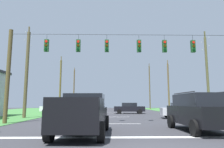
% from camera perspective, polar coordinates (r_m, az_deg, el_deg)
% --- Properties ---
extents(stop_bar_stripe, '(15.20, 0.45, 0.01)m').
position_cam_1_polar(stop_bar_stripe, '(9.48, 6.03, -17.03)').
color(stop_bar_stripe, white).
rests_on(stop_bar_stripe, ground).
extents(lane_dash_0, '(2.50, 0.15, 0.01)m').
position_cam_1_polar(lane_dash_0, '(15.41, 3.17, -13.56)').
color(lane_dash_0, white).
rests_on(lane_dash_0, ground).
extents(lane_dash_1, '(2.50, 0.15, 0.01)m').
position_cam_1_polar(lane_dash_1, '(22.68, 1.75, -11.78)').
color(lane_dash_1, white).
rests_on(lane_dash_1, ground).
extents(lane_dash_2, '(2.50, 0.15, 0.01)m').
position_cam_1_polar(lane_dash_2, '(31.12, 0.94, -10.76)').
color(lane_dash_2, white).
rests_on(lane_dash_2, ground).
extents(overhead_signal_span, '(18.06, 0.31, 7.11)m').
position_cam_1_polar(overhead_signal_span, '(15.72, 3.61, 1.85)').
color(overhead_signal_span, brown).
rests_on(overhead_signal_span, ground).
extents(pickup_truck, '(2.48, 5.48, 1.95)m').
position_cam_1_polar(pickup_truck, '(10.14, -7.92, -10.93)').
color(pickup_truck, black).
rests_on(pickup_truck, ground).
extents(suv_black, '(2.30, 4.84, 2.05)m').
position_cam_1_polar(suv_black, '(12.05, 22.94, -9.46)').
color(suv_black, black).
rests_on(suv_black, ground).
extents(distant_car_crossing_white, '(4.37, 2.16, 1.52)m').
position_cam_1_polar(distant_car_crossing_white, '(31.56, -15.18, -9.02)').
color(distant_car_crossing_white, silver).
rests_on(distant_car_crossing_white, ground).
extents(distant_car_oncoming, '(4.37, 2.16, 1.52)m').
position_cam_1_polar(distant_car_oncoming, '(29.75, 4.77, -9.35)').
color(distant_car_oncoming, black).
rests_on(distant_car_oncoming, ground).
extents(distant_car_far_parked, '(4.44, 2.32, 1.52)m').
position_cam_1_polar(distant_car_far_parked, '(21.52, 19.17, -9.46)').
color(distant_car_far_parked, silver).
rests_on(distant_car_far_parked, ground).
extents(utility_pole_mid_right, '(0.26, 1.87, 9.42)m').
position_cam_1_polar(utility_pole_mid_right, '(24.56, 24.85, 0.21)').
color(utility_pole_mid_right, brown).
rests_on(utility_pole_mid_right, ground).
extents(utility_pole_far_right, '(0.29, 1.83, 9.39)m').
position_cam_1_polar(utility_pole_far_right, '(39.02, 15.36, -3.29)').
color(utility_pole_far_right, brown).
rests_on(utility_pole_far_right, ground).
extents(utility_pole_near_left, '(0.28, 1.89, 11.51)m').
position_cam_1_polar(utility_pole_near_left, '(52.85, 10.38, -3.27)').
color(utility_pole_near_left, brown).
rests_on(utility_pole_near_left, ground).
extents(utility_pole_far_left, '(0.33, 1.94, 9.50)m').
position_cam_1_polar(utility_pole_far_left, '(22.88, -22.55, 0.60)').
color(utility_pole_far_left, brown).
rests_on(utility_pole_far_left, ground).
extents(utility_pole_distant_right, '(0.31, 1.88, 9.78)m').
position_cam_1_polar(utility_pole_distant_right, '(37.41, -14.12, -2.89)').
color(utility_pole_distant_right, brown).
rests_on(utility_pole_distant_right, ground).
extents(utility_pole_distant_left, '(0.29, 1.62, 10.30)m').
position_cam_1_polar(utility_pole_distant_left, '(52.04, -10.49, -3.99)').
color(utility_pole_distant_left, brown).
rests_on(utility_pole_distant_left, ground).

